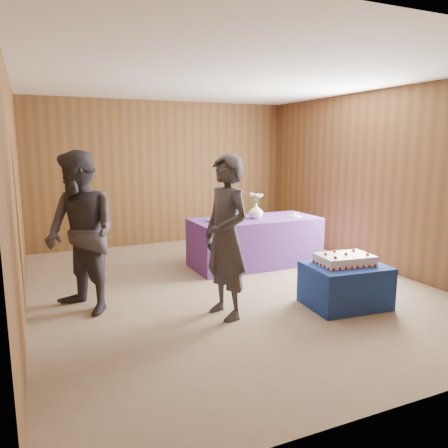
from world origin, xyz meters
TOP-DOWN VIEW (x-y plane):
  - ground at (0.00, 0.00)m, footprint 6.00×6.00m
  - room_shell at (0.00, 0.00)m, footprint 5.04×6.04m
  - cake_table at (0.96, -1.20)m, footprint 0.96×0.77m
  - serving_table at (0.84, 0.83)m, footprint 2.01×0.92m
  - sheet_cake at (0.97, -1.16)m, footprint 0.70×0.51m
  - vase at (0.84, 0.82)m, footprint 0.26×0.26m
  - flower_spray at (0.84, 0.82)m, footprint 0.22×0.22m
  - platter at (0.22, 0.84)m, footprint 0.48×0.48m
  - plate at (1.50, 0.68)m, footprint 0.23×0.23m
  - cake_slice at (1.50, 0.68)m, footprint 0.09×0.08m
  - knife at (1.53, 0.57)m, footprint 0.26×0.04m
  - guest_left at (-0.45, -0.90)m, footprint 0.55×0.72m
  - guest_right at (-1.88, -0.13)m, footprint 1.04×1.12m

SIDE VIEW (x-z plane):
  - ground at x=0.00m, z-range 0.00..0.00m
  - cake_table at x=0.96m, z-range 0.00..0.50m
  - serving_table at x=0.84m, z-range 0.00..0.75m
  - sheet_cake at x=0.97m, z-range 0.48..0.63m
  - knife at x=1.53m, z-range 0.75..0.75m
  - plate at x=1.50m, z-range 0.75..0.76m
  - platter at x=0.22m, z-range 0.75..0.77m
  - cake_slice at x=1.50m, z-range 0.75..0.84m
  - vase at x=0.84m, z-range 0.75..0.99m
  - guest_left at x=-0.45m, z-range 0.00..1.79m
  - guest_right at x=-1.88m, z-range 0.00..1.83m
  - flower_spray at x=0.84m, z-range 1.04..1.21m
  - room_shell at x=0.00m, z-range 0.44..3.16m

